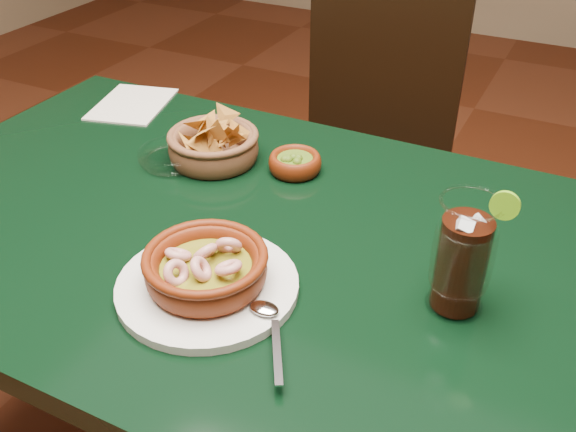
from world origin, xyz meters
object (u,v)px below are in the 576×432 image
at_px(shrimp_plate, 207,272).
at_px(chip_basket, 213,146).
at_px(dining_table, 221,266).
at_px(dining_chair, 367,161).
at_px(cola_drink, 462,257).

xyz_separation_m(shrimp_plate, chip_basket, (-0.19, 0.32, 0.00)).
bearing_deg(dining_table, dining_chair, 89.16).
height_order(dining_chair, cola_drink, cola_drink).
xyz_separation_m(dining_chair, shrimp_plate, (0.07, -0.87, 0.27)).
relative_size(dining_chair, cola_drink, 4.83).
distance_m(dining_chair, chip_basket, 0.62).
distance_m(dining_chair, cola_drink, 0.90).
bearing_deg(cola_drink, dining_chair, 117.71).
height_order(dining_table, shrimp_plate, shrimp_plate).
height_order(chip_basket, cola_drink, cola_drink).
relative_size(shrimp_plate, chip_basket, 1.53).
bearing_deg(cola_drink, dining_table, 175.22).
distance_m(dining_table, chip_basket, 0.24).
bearing_deg(shrimp_plate, dining_chair, 94.79).
distance_m(dining_table, dining_chair, 0.72).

